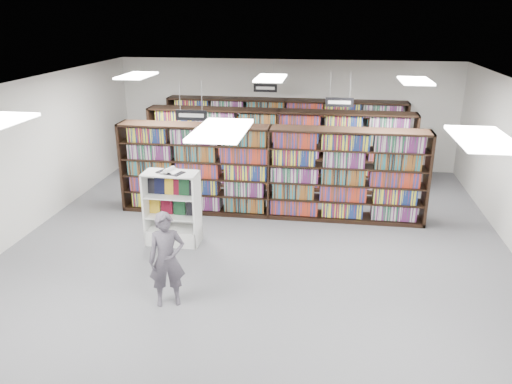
# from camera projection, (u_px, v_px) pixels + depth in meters

# --- Properties ---
(floor) EXTENTS (12.00, 12.00, 0.00)m
(floor) POSITION_uv_depth(u_px,v_px,m) (257.00, 253.00, 9.88)
(floor) COLOR #5A5B60
(floor) RESTS_ON ground
(ceiling) EXTENTS (10.00, 12.00, 0.10)m
(ceiling) POSITION_uv_depth(u_px,v_px,m) (257.00, 90.00, 8.78)
(ceiling) COLOR white
(ceiling) RESTS_ON wall_back
(wall_back) EXTENTS (10.00, 0.10, 3.20)m
(wall_back) POSITION_uv_depth(u_px,v_px,m) (286.00, 114.00, 14.91)
(wall_back) COLOR silver
(wall_back) RESTS_ON ground
(wall_left) EXTENTS (0.10, 12.00, 3.20)m
(wall_left) POSITION_uv_depth(u_px,v_px,m) (11.00, 165.00, 10.02)
(wall_left) COLOR silver
(wall_left) RESTS_ON ground
(bookshelf_row_near) EXTENTS (7.00, 0.60, 2.10)m
(bookshelf_row_near) POSITION_uv_depth(u_px,v_px,m) (270.00, 172.00, 11.38)
(bookshelf_row_near) COLOR black
(bookshelf_row_near) RESTS_ON floor
(bookshelf_row_mid) EXTENTS (7.00, 0.60, 2.10)m
(bookshelf_row_mid) POSITION_uv_depth(u_px,v_px,m) (279.00, 149.00, 13.24)
(bookshelf_row_mid) COLOR black
(bookshelf_row_mid) RESTS_ON floor
(bookshelf_row_far) EXTENTS (7.00, 0.60, 2.10)m
(bookshelf_row_far) POSITION_uv_depth(u_px,v_px,m) (285.00, 135.00, 14.82)
(bookshelf_row_far) COLOR black
(bookshelf_row_far) RESTS_ON floor
(aisle_sign_left) EXTENTS (0.65, 0.02, 0.80)m
(aisle_sign_left) POSITION_uv_depth(u_px,v_px,m) (191.00, 114.00, 10.15)
(aisle_sign_left) COLOR #B2B2B7
(aisle_sign_left) RESTS_ON ceiling
(aisle_sign_right) EXTENTS (0.65, 0.02, 0.80)m
(aisle_sign_right) POSITION_uv_depth(u_px,v_px,m) (339.00, 101.00, 11.59)
(aisle_sign_right) COLOR #B2B2B7
(aisle_sign_right) RESTS_ON ceiling
(aisle_sign_center) EXTENTS (0.65, 0.02, 0.80)m
(aisle_sign_center) POSITION_uv_depth(u_px,v_px,m) (265.00, 87.00, 13.73)
(aisle_sign_center) COLOR #B2B2B7
(aisle_sign_center) RESTS_ON ceiling
(troffer_front_center) EXTENTS (0.60, 1.20, 0.04)m
(troffer_front_center) POSITION_uv_depth(u_px,v_px,m) (221.00, 130.00, 6.01)
(troffer_front_center) COLOR white
(troffer_front_center) RESTS_ON ceiling
(troffer_front_right) EXTENTS (0.60, 1.20, 0.04)m
(troffer_front_right) POSITION_uv_depth(u_px,v_px,m) (483.00, 139.00, 5.59)
(troffer_front_right) COLOR white
(troffer_front_right) RESTS_ON ceiling
(troffer_back_left) EXTENTS (0.60, 1.20, 0.04)m
(troffer_back_left) POSITION_uv_depth(u_px,v_px,m) (137.00, 76.00, 11.07)
(troffer_back_left) COLOR white
(troffer_back_left) RESTS_ON ceiling
(troffer_back_center) EXTENTS (0.60, 1.20, 0.04)m
(troffer_back_center) POSITION_uv_depth(u_px,v_px,m) (271.00, 78.00, 10.65)
(troffer_back_center) COLOR white
(troffer_back_center) RESTS_ON ceiling
(troffer_back_right) EXTENTS (0.60, 1.20, 0.04)m
(troffer_back_right) POSITION_uv_depth(u_px,v_px,m) (415.00, 81.00, 10.24)
(troffer_back_right) COLOR white
(troffer_back_right) RESTS_ON ceiling
(endcap_display) EXTENTS (1.09, 0.55, 1.51)m
(endcap_display) POSITION_uv_depth(u_px,v_px,m) (174.00, 219.00, 10.20)
(endcap_display) COLOR white
(endcap_display) RESTS_ON floor
(open_book) EXTENTS (0.60, 0.47, 0.12)m
(open_book) POSITION_uv_depth(u_px,v_px,m) (170.00, 171.00, 9.81)
(open_book) COLOR black
(open_book) RESTS_ON endcap_display
(shopper) EXTENTS (0.67, 0.55, 1.59)m
(shopper) POSITION_uv_depth(u_px,v_px,m) (167.00, 260.00, 7.91)
(shopper) COLOR #4D4853
(shopper) RESTS_ON floor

